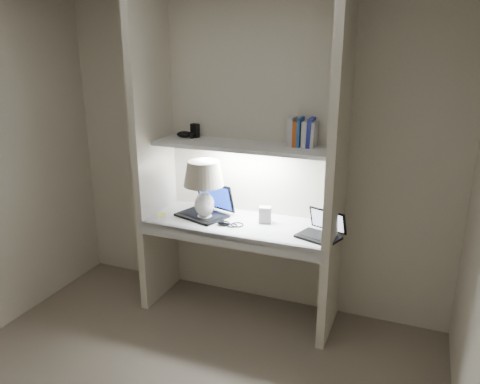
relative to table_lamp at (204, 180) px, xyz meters
The scene contains 17 objects.
back_wall 0.44m from the table_lamp, 46.58° to the left, with size 3.20×0.01×2.50m, color beige.
alcove_panel_left 0.48m from the table_lamp, behind, with size 0.06×0.55×2.50m, color beige.
alcove_panel_right 1.03m from the table_lamp, ahead, with size 0.06×0.55×2.50m, color beige.
desk 0.44m from the table_lamp, ahead, with size 1.40×0.55×0.04m, color white.
desk_apron 0.52m from the table_lamp, 40.09° to the right, with size 1.46×0.03×0.10m, color silver.
shelf 0.41m from the table_lamp, 22.69° to the left, with size 1.40×0.36×0.03m, color silver.
strip_light 0.39m from the table_lamp, 22.69° to the left, with size 0.60×0.04×0.01m, color white.
table_lamp is the anchor object (origin of this frame).
laptop_main 0.27m from the table_lamp, 103.93° to the left, with size 0.46×0.42×0.25m.
laptop_netbook 0.97m from the table_lamp, ahead, with size 0.35×0.33×0.18m.
speaker 0.54m from the table_lamp, 10.57° to the left, with size 0.09×0.06×0.13m, color silver.
mouse 0.36m from the table_lamp, 21.56° to the right, with size 0.10×0.06×0.04m, color black.
cable_coil 0.43m from the table_lamp, ahead, with size 0.10×0.10×0.01m, color black.
sticky_note 0.48m from the table_lamp, behind, with size 0.07×0.07×0.00m, color #EAF232.
book_row 0.83m from the table_lamp, 16.50° to the left, with size 0.20×0.14×0.21m.
shelf_box 0.44m from the table_lamp, 128.45° to the left, with size 0.06×0.05×0.11m, color black.
shelf_gadget 0.44m from the table_lamp, 144.75° to the left, with size 0.12×0.09×0.05m, color black.
Camera 1 is at (1.25, -1.91, 2.09)m, focal length 35.00 mm.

